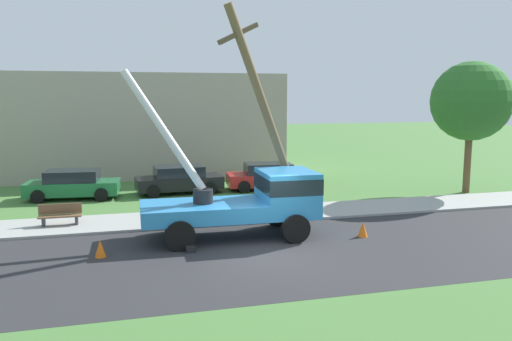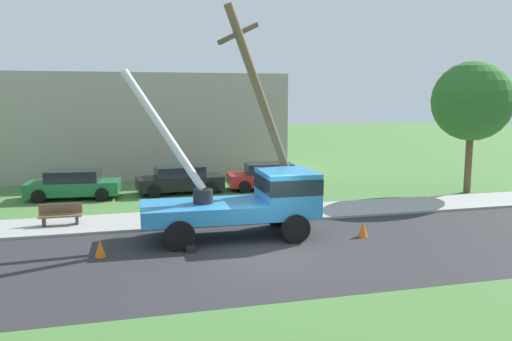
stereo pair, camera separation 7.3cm
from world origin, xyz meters
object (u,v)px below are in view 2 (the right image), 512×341
roadside_tree_far (472,102)px  parked_sedan_red (269,176)px  traffic_cone_behind (100,248)px  park_bench (61,215)px  parked_sedan_black (180,180)px  traffic_cone_curbside (285,220)px  traffic_cone_ahead (363,229)px  parked_sedan_green (74,184)px  leaning_utility_pole (268,117)px  utility_truck (252,198)px

roadside_tree_far → parked_sedan_red: bearing=159.8°
traffic_cone_behind → park_bench: (-1.61, 4.30, 0.18)m
parked_sedan_black → park_bench: (-5.26, -5.89, -0.25)m
parked_sedan_red → traffic_cone_curbside: bearing=-101.5°
parked_sedan_red → park_bench: (-10.06, -5.79, -0.25)m
traffic_cone_ahead → roadside_tree_far: roadside_tree_far is taller
traffic_cone_behind → parked_sedan_green: bearing=99.0°
leaning_utility_pole → traffic_cone_curbside: (0.68, -0.17, -3.97)m
parked_sedan_red → roadside_tree_far: bearing=-20.2°
park_bench → leaning_utility_pole: bearing=-14.5°
leaning_utility_pole → park_bench: 8.86m
leaning_utility_pole → roadside_tree_far: size_ratio=1.23×
park_bench → parked_sedan_red: bearing=29.9°
parked_sedan_black → park_bench: bearing=-131.8°
parked_sedan_black → parked_sedan_red: 4.81m
leaning_utility_pole → parked_sedan_green: size_ratio=1.83×
parked_sedan_green → roadside_tree_far: roadside_tree_far is taller
roadside_tree_far → parked_sedan_green: bearing=169.8°
leaning_utility_pole → park_bench: leaning_utility_pole is taller
utility_truck → parked_sedan_red: utility_truck is taller
utility_truck → leaning_utility_pole: 3.17m
leaning_utility_pole → parked_sedan_green: leaning_utility_pole is taller
traffic_cone_ahead → parked_sedan_green: (-10.67, 10.02, 0.43)m
leaning_utility_pole → traffic_cone_ahead: size_ratio=14.89×
leaning_utility_pole → parked_sedan_red: leaning_utility_pole is taller
traffic_cone_behind → parked_sedan_red: size_ratio=0.12×
parked_sedan_red → roadside_tree_far: roadside_tree_far is taller
leaning_utility_pole → roadside_tree_far: bearing=19.1°
parked_sedan_black → parked_sedan_red: same height
utility_truck → leaning_utility_pole: leaning_utility_pole is taller
leaning_utility_pole → traffic_cone_behind: (-6.14, -2.29, -3.97)m
parked_sedan_green → park_bench: parked_sedan_green is taller
utility_truck → roadside_tree_far: bearing=22.2°
utility_truck → parked_sedan_black: 9.17m
parked_sedan_green → traffic_cone_behind: bearing=-81.0°
traffic_cone_ahead → parked_sedan_red: size_ratio=0.12×
traffic_cone_curbside → park_bench: bearing=165.5°
leaning_utility_pole → parked_sedan_green: 11.52m
traffic_cone_behind → utility_truck: bearing=12.8°
parked_sedan_red → roadside_tree_far: (9.80, -3.60, 4.04)m
traffic_cone_curbside → traffic_cone_behind: bearing=-162.7°
utility_truck → park_bench: 7.60m
traffic_cone_curbside → parked_sedan_black: parked_sedan_black is taller
traffic_cone_ahead → traffic_cone_behind: size_ratio=1.00×
traffic_cone_behind → park_bench: park_bench is taller
utility_truck → parked_sedan_green: (-6.85, 8.86, -0.70)m
roadside_tree_far → park_bench: bearing=-173.7°
traffic_cone_curbside → parked_sedan_green: 11.58m
traffic_cone_behind → parked_sedan_black: size_ratio=0.12×
parked_sedan_black → parked_sedan_green: bearing=-178.5°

